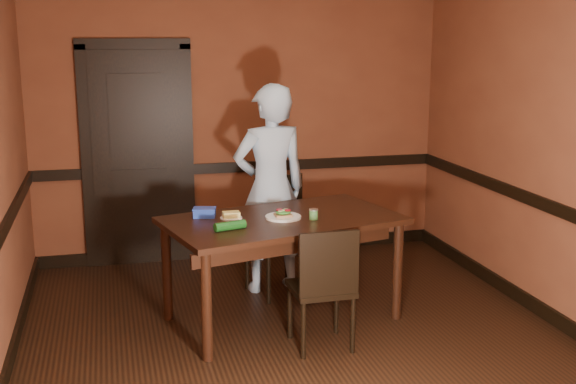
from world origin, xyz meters
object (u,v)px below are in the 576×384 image
dining_table (282,269)px  chair_far (278,237)px  sandwich_plate (283,216)px  cheese_saucer (231,216)px  sauce_jar (314,214)px  chair_near (321,286)px  person (270,189)px  food_tub (204,212)px

dining_table → chair_far: bearing=65.9°
sandwich_plate → cheese_saucer: 0.40m
dining_table → sandwich_plate: 0.43m
sandwich_plate → cheese_saucer: (-0.39, 0.09, 0.00)m
dining_table → chair_far: chair_far is taller
sauce_jar → sandwich_plate: bearing=157.4°
chair_near → cheese_saucer: 0.90m
person → sandwich_plate: bearing=77.4°
chair_near → sauce_jar: 0.61m
sauce_jar → food_tub: (-0.79, 0.27, -0.00)m
dining_table → sauce_jar: sauce_jar is taller
sauce_jar → food_tub: 0.84m
chair_near → sauce_jar: (0.07, 0.44, 0.41)m
person → chair_near: bearing=86.2°
food_tub → sandwich_plate: bearing=-3.9°
food_tub → dining_table: bearing=-2.2°
cheese_saucer → dining_table: bearing=-10.1°
chair_far → person: person is taller
sauce_jar → cheese_saucer: size_ratio=0.48×
chair_far → chair_near: 1.14m
sauce_jar → chair_far: bearing=98.9°
sauce_jar → cheese_saucer: (-0.60, 0.18, -0.02)m
chair_far → person: 0.42m
cheese_saucer → food_tub: size_ratio=0.87×
person → sauce_jar: person is taller
person → dining_table: bearing=77.0°
sauce_jar → food_tub: bearing=161.1°
chair_far → food_tub: bearing=-163.0°
person → cheese_saucer: size_ratio=10.58×
chair_near → person: (-0.08, 1.24, 0.45)m
chair_far → chair_near: chair_far is taller
person → food_tub: bearing=32.1°
food_tub → chair_near: bearing=-30.9°
dining_table → person: bearing=71.0°
dining_table → chair_far: (0.11, 0.59, 0.08)m
dining_table → cheese_saucer: size_ratio=10.32×
chair_far → sandwich_plate: (-0.10, -0.61, 0.35)m
chair_far → chair_near: bearing=-103.2°
sauce_jar → cheese_saucer: 0.63m
dining_table → chair_far: 0.61m
cheese_saucer → food_tub: (-0.19, 0.09, 0.02)m
sandwich_plate → sauce_jar: size_ratio=3.36×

